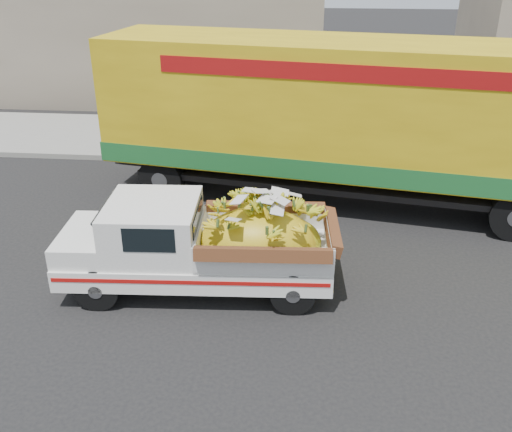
{
  "coord_description": "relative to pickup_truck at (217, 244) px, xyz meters",
  "views": [
    {
      "loc": [
        0.6,
        -8.26,
        5.71
      ],
      "look_at": [
        -0.28,
        1.13,
        1.16
      ],
      "focal_mm": 40.0,
      "sensor_mm": 36.0,
      "label": 1
    }
  ],
  "objects": [
    {
      "name": "building_left",
      "position": [
        -7.09,
        14.46,
        1.6
      ],
      "size": [
        18.0,
        6.0,
        5.0
      ],
      "primitive_type": "cube",
      "color": "gray",
      "rests_on": "ground"
    },
    {
      "name": "semi_trailer",
      "position": [
        2.69,
        4.01,
        1.23
      ],
      "size": [
        12.08,
        4.47,
        3.8
      ],
      "rotation": [
        0.0,
        0.0,
        -0.17
      ],
      "color": "black",
      "rests_on": "ground"
    },
    {
      "name": "pickup_truck",
      "position": [
        0.0,
        0.0,
        0.0
      ],
      "size": [
        4.84,
        2.0,
        1.67
      ],
      "rotation": [
        0.0,
        0.0,
        0.06
      ],
      "color": "black",
      "rests_on": "ground"
    },
    {
      "name": "curb",
      "position": [
        0.91,
        6.46,
        -0.82
      ],
      "size": [
        60.0,
        0.25,
        0.15
      ],
      "primitive_type": "cube",
      "color": "gray",
      "rests_on": "ground"
    },
    {
      "name": "ground",
      "position": [
        0.91,
        -0.49,
        -0.9
      ],
      "size": [
        100.0,
        100.0,
        0.0
      ],
      "primitive_type": "plane",
      "color": "black",
      "rests_on": "ground"
    },
    {
      "name": "sidewalk",
      "position": [
        0.91,
        8.56,
        -0.83
      ],
      "size": [
        60.0,
        4.0,
        0.14
      ],
      "primitive_type": "cube",
      "color": "gray",
      "rests_on": "ground"
    }
  ]
}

